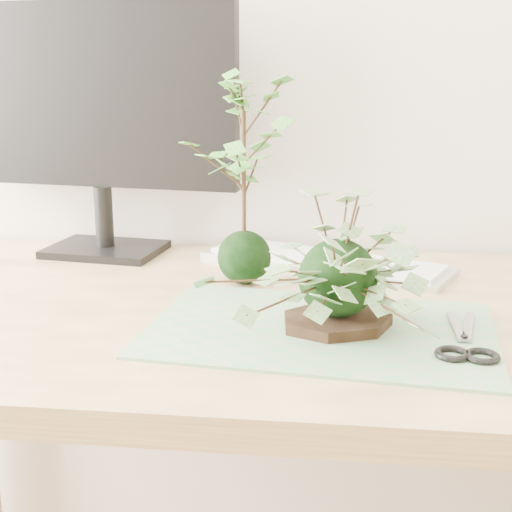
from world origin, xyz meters
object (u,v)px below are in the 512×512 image
(desk, at_px, (324,364))
(maple_kokedama, at_px, (244,125))
(ivy_kokedama, at_px, (339,242))
(monitor, at_px, (100,112))
(keyboard, at_px, (325,261))

(desk, xyz_separation_m, maple_kokedama, (-0.13, 0.11, 0.34))
(ivy_kokedama, bearing_deg, monitor, 140.13)
(ivy_kokedama, bearing_deg, keyboard, 94.26)
(desk, height_order, ivy_kokedama, ivy_kokedama)
(desk, relative_size, keyboard, 3.48)
(ivy_kokedama, xyz_separation_m, monitor, (-0.44, 0.37, 0.14))
(maple_kokedama, bearing_deg, keyboard, 43.99)
(ivy_kokedama, xyz_separation_m, maple_kokedama, (-0.15, 0.20, 0.13))
(monitor, bearing_deg, maple_kokedama, -23.08)
(ivy_kokedama, bearing_deg, maple_kokedama, 127.67)
(keyboard, bearing_deg, monitor, -162.98)
(ivy_kokedama, relative_size, maple_kokedama, 0.84)
(desk, height_order, keyboard, keyboard)
(desk, distance_m, ivy_kokedama, 0.23)
(desk, xyz_separation_m, ivy_kokedama, (0.02, -0.08, 0.21))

